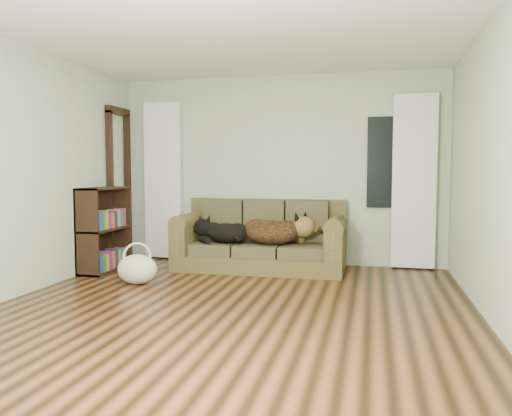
% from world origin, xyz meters
% --- Properties ---
extents(floor, '(5.00, 5.00, 0.00)m').
position_xyz_m(floor, '(0.00, 0.00, 0.00)').
color(floor, black).
rests_on(floor, ground).
extents(ceiling, '(5.00, 5.00, 0.00)m').
position_xyz_m(ceiling, '(0.00, 0.00, 2.60)').
color(ceiling, white).
rests_on(ceiling, ground).
extents(wall_back, '(4.50, 0.04, 2.60)m').
position_xyz_m(wall_back, '(0.00, 2.50, 1.30)').
color(wall_back, '#A4B89D').
rests_on(wall_back, ground).
extents(wall_left, '(0.04, 5.00, 2.60)m').
position_xyz_m(wall_left, '(-2.25, 0.00, 1.30)').
color(wall_left, '#A4B89D').
rests_on(wall_left, ground).
extents(wall_right, '(0.04, 5.00, 2.60)m').
position_xyz_m(wall_right, '(2.25, 0.00, 1.30)').
color(wall_right, '#A4B89D').
rests_on(wall_right, ground).
extents(curtain_left, '(0.55, 0.08, 2.25)m').
position_xyz_m(curtain_left, '(-1.70, 2.42, 1.15)').
color(curtain_left, white).
rests_on(curtain_left, ground).
extents(curtain_right, '(0.55, 0.08, 2.25)m').
position_xyz_m(curtain_right, '(1.80, 2.42, 1.15)').
color(curtain_right, white).
rests_on(curtain_right, ground).
extents(window_pane, '(0.50, 0.03, 1.20)m').
position_xyz_m(window_pane, '(1.45, 2.47, 1.40)').
color(window_pane, black).
rests_on(window_pane, wall_back).
extents(door_casing, '(0.07, 0.60, 2.10)m').
position_xyz_m(door_casing, '(-2.20, 2.05, 1.05)').
color(door_casing, black).
rests_on(door_casing, ground).
extents(sofa, '(2.18, 0.94, 0.89)m').
position_xyz_m(sofa, '(-0.15, 1.97, 0.45)').
color(sofa, '#3A341B').
rests_on(sofa, floor).
extents(dog_black_lab, '(0.75, 0.66, 0.27)m').
position_xyz_m(dog_black_lab, '(-0.61, 1.88, 0.48)').
color(dog_black_lab, black).
rests_on(dog_black_lab, sofa).
extents(dog_shepherd, '(0.91, 0.76, 0.34)m').
position_xyz_m(dog_shepherd, '(0.06, 1.89, 0.49)').
color(dog_shepherd, black).
rests_on(dog_shepherd, sofa).
extents(tv_remote, '(0.06, 0.20, 0.02)m').
position_xyz_m(tv_remote, '(0.91, 1.86, 0.73)').
color(tv_remote, black).
rests_on(tv_remote, sofa).
extents(tote_bag, '(0.53, 0.45, 0.34)m').
position_xyz_m(tote_bag, '(-1.32, 0.81, 0.16)').
color(tote_bag, beige).
rests_on(tote_bag, floor).
extents(bookshelf, '(0.33, 0.86, 1.08)m').
position_xyz_m(bookshelf, '(-2.09, 1.44, 0.50)').
color(bookshelf, black).
rests_on(bookshelf, floor).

